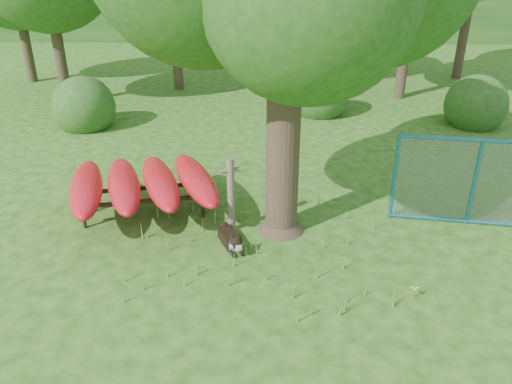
{
  "coord_description": "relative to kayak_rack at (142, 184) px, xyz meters",
  "views": [
    {
      "loc": [
        0.41,
        -6.5,
        4.78
      ],
      "look_at": [
        0.2,
        1.2,
        1.0
      ],
      "focal_mm": 35.0,
      "sensor_mm": 36.0,
      "label": 1
    }
  ],
  "objects": [
    {
      "name": "shrub_right",
      "position": [
        8.53,
        5.85,
        -0.69
      ],
      "size": [
        1.8,
        1.8,
        1.8
      ],
      "primitive_type": "sphere",
      "color": "#225019",
      "rests_on": "ground"
    },
    {
      "name": "shrub_left",
      "position": [
        -2.97,
        5.35,
        -0.69
      ],
      "size": [
        1.8,
        1.8,
        1.8
      ],
      "primitive_type": "sphere",
      "color": "#225019",
      "rests_on": "ground"
    },
    {
      "name": "fence_section",
      "position": [
        6.26,
        -0.16,
        0.18
      ],
      "size": [
        2.95,
        0.51,
        2.89
      ],
      "rotation": [
        0.0,
        0.0,
        -0.15
      ],
      "color": "teal",
      "rests_on": "ground"
    },
    {
      "name": "wildflower_clump",
      "position": [
        4.66,
        -2.5,
        -0.52
      ],
      "size": [
        0.09,
        0.1,
        0.2
      ],
      "rotation": [
        0.0,
        0.0,
        -0.25
      ],
      "color": "#5F9932",
      "rests_on": "ground"
    },
    {
      "name": "ground",
      "position": [
        2.03,
        -2.15,
        -0.69
      ],
      "size": [
        80.0,
        80.0,
        0.0
      ],
      "primitive_type": "plane",
      "color": "#205010",
      "rests_on": "ground"
    },
    {
      "name": "shrub_mid",
      "position": [
        4.03,
        6.85,
        -0.69
      ],
      "size": [
        1.8,
        1.8,
        1.8
      ],
      "primitive_type": "sphere",
      "color": "#225019",
      "rests_on": "ground"
    },
    {
      "name": "wooden_post",
      "position": [
        1.76,
        -0.53,
        0.08
      ],
      "size": [
        0.39,
        0.22,
        1.44
      ],
      "rotation": [
        0.0,
        0.0,
        0.4
      ],
      "color": "brown",
      "rests_on": "ground"
    },
    {
      "name": "husky_dog",
      "position": [
        1.8,
        -1.15,
        -0.53
      ],
      "size": [
        0.52,
        0.92,
        0.43
      ],
      "rotation": [
        0.0,
        0.0,
        0.41
      ],
      "color": "black",
      "rests_on": "ground"
    },
    {
      "name": "kayak_rack",
      "position": [
        0.0,
        0.0,
        0.0
      ],
      "size": [
        3.45,
        3.08,
        0.9
      ],
      "rotation": [
        0.0,
        0.0,
        0.22
      ],
      "color": "black",
      "rests_on": "ground"
    }
  ]
}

